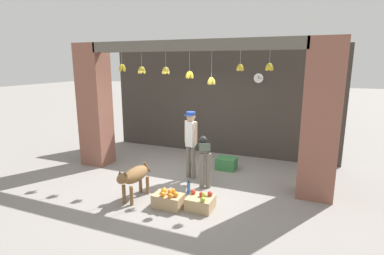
{
  "coord_description": "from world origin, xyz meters",
  "views": [
    {
      "loc": [
        2.6,
        -5.97,
        2.71
      ],
      "look_at": [
        0.0,
        0.36,
        1.21
      ],
      "focal_mm": 28.0,
      "sensor_mm": 36.0,
      "label": 1
    }
  ],
  "objects_px": {
    "shopkeeper": "(191,140)",
    "fruit_crate_oranges": "(168,200)",
    "worker_stooping": "(204,155)",
    "produce_box_green": "(226,163)",
    "fruit_crate_apples": "(201,202)",
    "water_bottle": "(189,188)",
    "wall_clock": "(259,78)",
    "dog": "(134,176)"
  },
  "relations": [
    {
      "from": "worker_stooping",
      "to": "fruit_crate_apples",
      "type": "bearing_deg",
      "value": -98.29
    },
    {
      "from": "wall_clock",
      "to": "produce_box_green",
      "type": "bearing_deg",
      "value": -112.27
    },
    {
      "from": "worker_stooping",
      "to": "wall_clock",
      "type": "distance_m",
      "value": 2.94
    },
    {
      "from": "fruit_crate_apples",
      "to": "produce_box_green",
      "type": "distance_m",
      "value": 2.27
    },
    {
      "from": "fruit_crate_oranges",
      "to": "water_bottle",
      "type": "relative_size",
      "value": 1.95
    },
    {
      "from": "fruit_crate_apples",
      "to": "shopkeeper",
      "type": "bearing_deg",
      "value": 119.22
    },
    {
      "from": "shopkeeper",
      "to": "produce_box_green",
      "type": "distance_m",
      "value": 1.35
    },
    {
      "from": "water_bottle",
      "to": "wall_clock",
      "type": "distance_m",
      "value": 3.76
    },
    {
      "from": "dog",
      "to": "water_bottle",
      "type": "bearing_deg",
      "value": 128.19
    },
    {
      "from": "fruit_crate_oranges",
      "to": "produce_box_green",
      "type": "distance_m",
      "value": 2.48
    },
    {
      "from": "worker_stooping",
      "to": "fruit_crate_oranges",
      "type": "distance_m",
      "value": 1.44
    },
    {
      "from": "fruit_crate_apples",
      "to": "wall_clock",
      "type": "relative_size",
      "value": 1.74
    },
    {
      "from": "dog",
      "to": "wall_clock",
      "type": "relative_size",
      "value": 3.85
    },
    {
      "from": "shopkeeper",
      "to": "worker_stooping",
      "type": "xyz_separation_m",
      "value": [
        0.42,
        -0.21,
        -0.26
      ]
    },
    {
      "from": "dog",
      "to": "worker_stooping",
      "type": "distance_m",
      "value": 1.64
    },
    {
      "from": "worker_stooping",
      "to": "wall_clock",
      "type": "relative_size",
      "value": 3.64
    },
    {
      "from": "produce_box_green",
      "to": "wall_clock",
      "type": "height_order",
      "value": "wall_clock"
    },
    {
      "from": "fruit_crate_apples",
      "to": "worker_stooping",
      "type": "bearing_deg",
      "value": 106.7
    },
    {
      "from": "worker_stooping",
      "to": "fruit_crate_oranges",
      "type": "relative_size",
      "value": 1.8
    },
    {
      "from": "worker_stooping",
      "to": "water_bottle",
      "type": "xyz_separation_m",
      "value": [
        -0.12,
        -0.62,
        -0.54
      ]
    },
    {
      "from": "fruit_crate_oranges",
      "to": "produce_box_green",
      "type": "bearing_deg",
      "value": 79.62
    },
    {
      "from": "worker_stooping",
      "to": "water_bottle",
      "type": "bearing_deg",
      "value": -126.05
    },
    {
      "from": "dog",
      "to": "fruit_crate_apples",
      "type": "distance_m",
      "value": 1.42
    },
    {
      "from": "fruit_crate_apples",
      "to": "water_bottle",
      "type": "distance_m",
      "value": 0.7
    },
    {
      "from": "fruit_crate_oranges",
      "to": "water_bottle",
      "type": "bearing_deg",
      "value": 79.72
    },
    {
      "from": "fruit_crate_oranges",
      "to": "produce_box_green",
      "type": "xyz_separation_m",
      "value": [
        0.45,
        2.44,
        0.0
      ]
    },
    {
      "from": "fruit_crate_oranges",
      "to": "water_bottle",
      "type": "height_order",
      "value": "fruit_crate_oranges"
    },
    {
      "from": "shopkeeper",
      "to": "worker_stooping",
      "type": "bearing_deg",
      "value": 165.24
    },
    {
      "from": "worker_stooping",
      "to": "produce_box_green",
      "type": "xyz_separation_m",
      "value": [
        0.2,
        1.12,
        -0.52
      ]
    },
    {
      "from": "fruit_crate_oranges",
      "to": "fruit_crate_apples",
      "type": "bearing_deg",
      "value": 16.1
    },
    {
      "from": "shopkeeper",
      "to": "worker_stooping",
      "type": "relative_size",
      "value": 1.58
    },
    {
      "from": "shopkeeper",
      "to": "worker_stooping",
      "type": "height_order",
      "value": "shopkeeper"
    },
    {
      "from": "fruit_crate_oranges",
      "to": "fruit_crate_apples",
      "type": "height_order",
      "value": "fruit_crate_oranges"
    },
    {
      "from": "shopkeeper",
      "to": "produce_box_green",
      "type": "height_order",
      "value": "shopkeeper"
    },
    {
      "from": "shopkeeper",
      "to": "fruit_crate_oranges",
      "type": "xyz_separation_m",
      "value": [
        0.17,
        -1.53,
        -0.79
      ]
    },
    {
      "from": "wall_clock",
      "to": "fruit_crate_apples",
      "type": "bearing_deg",
      "value": -95.9
    },
    {
      "from": "wall_clock",
      "to": "water_bottle",
      "type": "bearing_deg",
      "value": -105.5
    },
    {
      "from": "dog",
      "to": "fruit_crate_apples",
      "type": "xyz_separation_m",
      "value": [
        1.36,
        0.13,
        -0.36
      ]
    },
    {
      "from": "fruit_crate_oranges",
      "to": "wall_clock",
      "type": "xyz_separation_m",
      "value": [
        0.95,
        3.68,
        2.13
      ]
    },
    {
      "from": "dog",
      "to": "fruit_crate_oranges",
      "type": "xyz_separation_m",
      "value": [
        0.77,
        -0.04,
        -0.35
      ]
    },
    {
      "from": "dog",
      "to": "produce_box_green",
      "type": "bearing_deg",
      "value": 155.32
    },
    {
      "from": "produce_box_green",
      "to": "water_bottle",
      "type": "relative_size",
      "value": 1.72
    }
  ]
}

